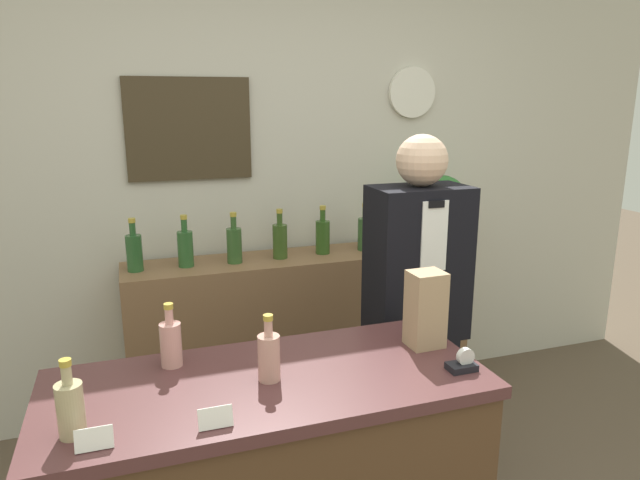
{
  "coord_description": "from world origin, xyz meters",
  "views": [
    {
      "loc": [
        -0.74,
        -1.12,
        1.77
      ],
      "look_at": [
        0.02,
        1.1,
        1.19
      ],
      "focal_mm": 32.0,
      "sensor_mm": 36.0,
      "label": 1
    }
  ],
  "objects_px": {
    "shopkeeper": "(415,323)",
    "potted_plant": "(440,206)",
    "tape_dispenser": "(463,363)",
    "paper_bag": "(426,309)"
  },
  "relations": [
    {
      "from": "shopkeeper",
      "to": "tape_dispenser",
      "type": "relative_size",
      "value": 18.12
    },
    {
      "from": "shopkeeper",
      "to": "potted_plant",
      "type": "relative_size",
      "value": 3.99
    },
    {
      "from": "shopkeeper",
      "to": "tape_dispenser",
      "type": "distance_m",
      "value": 0.71
    },
    {
      "from": "potted_plant",
      "to": "tape_dispenser",
      "type": "xyz_separation_m",
      "value": [
        -0.76,
        -1.45,
        -0.2
      ]
    },
    {
      "from": "shopkeeper",
      "to": "potted_plant",
      "type": "xyz_separation_m",
      "value": [
        0.57,
        0.78,
        0.35
      ]
    },
    {
      "from": "potted_plant",
      "to": "paper_bag",
      "type": "height_order",
      "value": "potted_plant"
    },
    {
      "from": "shopkeeper",
      "to": "potted_plant",
      "type": "bearing_deg",
      "value": 54.0
    },
    {
      "from": "shopkeeper",
      "to": "paper_bag",
      "type": "bearing_deg",
      "value": -115.22
    },
    {
      "from": "shopkeeper",
      "to": "paper_bag",
      "type": "height_order",
      "value": "shopkeeper"
    },
    {
      "from": "paper_bag",
      "to": "potted_plant",
      "type": "bearing_deg",
      "value": 57.72
    }
  ]
}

